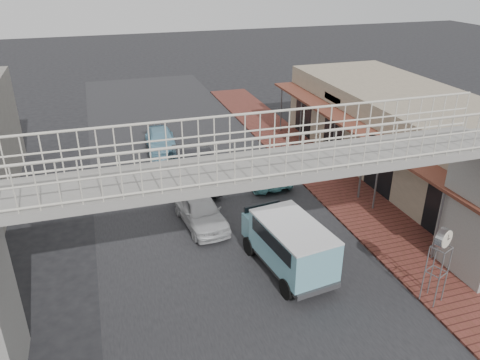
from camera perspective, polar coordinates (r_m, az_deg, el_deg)
ground at (r=18.33m, az=-1.14°, el=-8.29°), size 120.00×120.00×0.00m
road_strip at (r=18.32m, az=-1.14°, el=-8.28°), size 10.00×60.00×0.01m
sidewalk at (r=23.01m, az=12.40°, el=-1.35°), size 3.00×40.00×0.10m
shophouse_row at (r=25.41m, az=20.58°, el=4.99°), size 7.20×18.00×4.00m
footbridge at (r=13.42m, az=3.61°, el=-5.98°), size 16.40×2.40×6.34m
white_hatchback at (r=19.64m, az=-4.85°, el=-3.70°), size 1.93×3.95×1.30m
dark_sedan at (r=23.32m, az=-5.54°, el=1.61°), size 1.99×5.04×1.63m
angkot_curb at (r=23.58m, az=2.39°, el=1.39°), size 2.36×4.41×1.18m
angkot_far at (r=27.66m, az=-9.61°, el=4.74°), size 1.83×4.13×1.18m
angkot_van at (r=16.55m, az=6.04°, el=-7.31°), size 2.31×4.23×1.98m
motorcycle_near at (r=25.17m, az=6.52°, el=2.67°), size 1.66×0.72×0.85m
motorcycle_far at (r=25.73m, az=5.63°, el=3.41°), size 1.73×0.88×1.00m
street_clock at (r=15.66m, az=23.49°, el=-6.89°), size 0.70×0.67×2.70m
arrow_sign at (r=22.04m, az=16.22°, el=4.03°), size 1.81×1.20×2.99m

